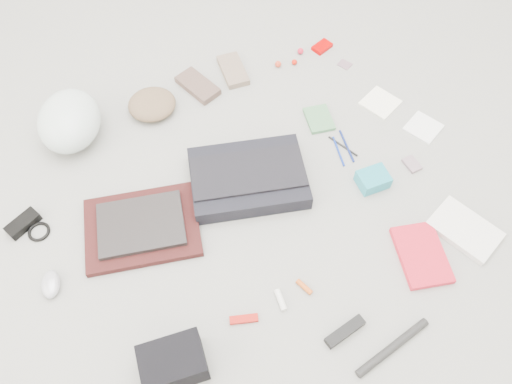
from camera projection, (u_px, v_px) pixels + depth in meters
name	position (u px, v px, depth m)	size (l,w,h in m)	color
ground_plane	(256.00, 199.00, 1.80)	(4.00, 4.00, 0.00)	gray
messenger_bag	(248.00, 178.00, 1.80)	(0.41, 0.29, 0.07)	black
bag_flap	(248.00, 172.00, 1.77)	(0.40, 0.18, 0.01)	black
laptop_sleeve	(142.00, 227.00, 1.72)	(0.39, 0.29, 0.03)	#361211
laptop	(141.00, 224.00, 1.70)	(0.29, 0.21, 0.02)	black
bike_helmet	(69.00, 121.00, 1.88)	(0.23, 0.29, 0.17)	silver
beanie	(152.00, 104.00, 1.99)	(0.19, 0.18, 0.07)	brown
mitten_left	(198.00, 86.00, 2.07)	(0.09, 0.19, 0.03)	brown
mitten_right	(233.00, 70.00, 2.12)	(0.09, 0.18, 0.03)	#816B5A
power_brick	(23.00, 223.00, 1.73)	(0.12, 0.05, 0.03)	black
cable_coil	(39.00, 232.00, 1.72)	(0.08, 0.08, 0.01)	black
mouse	(51.00, 284.00, 1.61)	(0.06, 0.10, 0.04)	#A4A3AE
camera_bag	(173.00, 363.00, 1.44)	(0.18, 0.13, 0.12)	black
multitool	(244.00, 319.00, 1.56)	(0.09, 0.02, 0.01)	#A10F07
toiletry_tube_white	(281.00, 300.00, 1.59)	(0.02, 0.02, 0.07)	silver
toiletry_tube_orange	(304.00, 287.00, 1.61)	(0.02, 0.02, 0.06)	#C04F17
u_lock	(345.00, 331.00, 1.53)	(0.14, 0.03, 0.03)	black
bike_pump	(393.00, 347.00, 1.51)	(0.03, 0.03, 0.28)	black
book_red	(421.00, 255.00, 1.67)	(0.15, 0.22, 0.02)	red
book_white	(465.00, 230.00, 1.72)	(0.15, 0.23, 0.02)	silver
notepad	(319.00, 119.00, 1.99)	(0.10, 0.13, 0.02)	#46794E
pen_blue	(338.00, 151.00, 1.91)	(0.01, 0.01, 0.14)	navy
pen_black	(343.00, 146.00, 1.92)	(0.01, 0.01, 0.14)	black
pen_navy	(347.00, 146.00, 1.92)	(0.01, 0.01, 0.16)	navy
accordion_wallet	(373.00, 179.00, 1.81)	(0.11, 0.09, 0.05)	teal
card_deck	(412.00, 164.00, 1.87)	(0.05, 0.07, 0.01)	gray
napkin_top	(380.00, 103.00, 2.04)	(0.13, 0.13, 0.01)	white
napkin_bottom	(423.00, 127.00, 1.97)	(0.12, 0.12, 0.01)	white
lollipop_a	(278.00, 64.00, 2.14)	(0.03, 0.03, 0.03)	red
lollipop_b	(294.00, 62.00, 2.15)	(0.02, 0.02, 0.02)	red
lollipop_c	(300.00, 51.00, 2.18)	(0.03, 0.03, 0.03)	red
altoids_tin	(322.00, 47.00, 2.20)	(0.09, 0.05, 0.02)	#BA0000
stamp_sheet	(345.00, 64.00, 2.15)	(0.05, 0.05, 0.00)	slate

